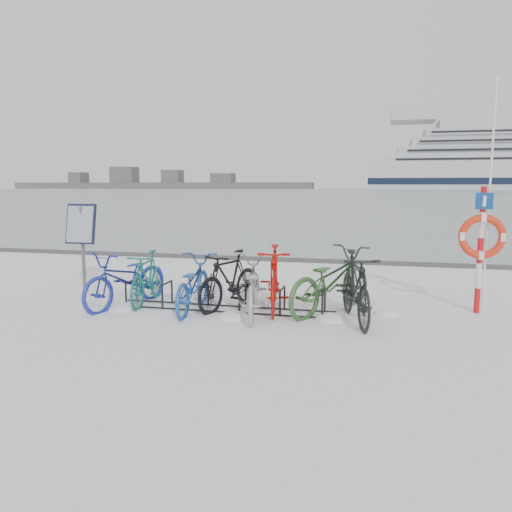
{
  "coord_description": "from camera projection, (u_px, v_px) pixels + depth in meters",
  "views": [
    {
      "loc": [
        2.6,
        -8.39,
        2.23
      ],
      "look_at": [
        0.46,
        0.6,
        0.91
      ],
      "focal_mm": 35.0,
      "sensor_mm": 36.0,
      "label": 1
    }
  ],
  "objects": [
    {
      "name": "bike_7",
      "position": [
        355.0,
        285.0,
        8.17
      ],
      "size": [
        1.04,
        2.06,
        1.19
      ],
      "primitive_type": "imported",
      "rotation": [
        0.0,
        0.0,
        0.25
      ],
      "color": "black",
      "rests_on": "ground"
    },
    {
      "name": "bike_1",
      "position": [
        148.0,
        276.0,
        9.44
      ],
      "size": [
        0.62,
        1.74,
        1.03
      ],
      "primitive_type": "imported",
      "rotation": [
        0.0,
        0.0,
        0.08
      ],
      "color": "#156B5C",
      "rests_on": "ground"
    },
    {
      "name": "snow_drifts",
      "position": [
        229.0,
        311.0,
        8.92
      ],
      "size": [
        5.69,
        1.77,
        0.2
      ],
      "color": "white",
      "rests_on": "ground"
    },
    {
      "name": "bike_4",
      "position": [
        252.0,
        284.0,
        8.61
      ],
      "size": [
        1.11,
        2.12,
        1.06
      ],
      "primitive_type": "imported",
      "rotation": [
        0.0,
        0.0,
        3.35
      ],
      "color": "#9D9FA5",
      "rests_on": "ground"
    },
    {
      "name": "ice_sheet",
      "position": [
        367.0,
        192.0,
        158.27
      ],
      "size": [
        400.0,
        298.0,
        0.02
      ],
      "primitive_type": "cube",
      "color": "#A0AFB5",
      "rests_on": "ground"
    },
    {
      "name": "bike_5",
      "position": [
        274.0,
        277.0,
        8.95
      ],
      "size": [
        0.88,
        2.05,
        1.19
      ],
      "primitive_type": "imported",
      "rotation": [
        0.0,
        0.0,
        0.17
      ],
      "color": "#BB0F0A",
      "rests_on": "ground"
    },
    {
      "name": "bike_0",
      "position": [
        127.0,
        277.0,
        9.23
      ],
      "size": [
        1.29,
        2.19,
        1.08
      ],
      "primitive_type": "imported",
      "rotation": [
        0.0,
        0.0,
        -0.29
      ],
      "color": "#202F9E",
      "rests_on": "ground"
    },
    {
      "name": "ground",
      "position": [
        223.0,
        310.0,
        8.99
      ],
      "size": [
        900.0,
        900.0,
        0.0
      ],
      "primitive_type": "plane",
      "color": "white",
      "rests_on": "ground"
    },
    {
      "name": "bike_2",
      "position": [
        192.0,
        282.0,
        8.94
      ],
      "size": [
        0.81,
        1.97,
        1.01
      ],
      "primitive_type": "imported",
      "rotation": [
        0.0,
        0.0,
        3.22
      ],
      "color": "#1E4CA2",
      "rests_on": "ground"
    },
    {
      "name": "bike_6",
      "position": [
        331.0,
        279.0,
        8.78
      ],
      "size": [
        1.84,
        2.33,
        1.18
      ],
      "primitive_type": "imported",
      "rotation": [
        0.0,
        0.0,
        2.6
      ],
      "color": "#31592C",
      "rests_on": "ground"
    },
    {
      "name": "bike_3",
      "position": [
        230.0,
        278.0,
        9.09
      ],
      "size": [
        1.11,
        1.86,
        1.08
      ],
      "primitive_type": "imported",
      "rotation": [
        0.0,
        0.0,
        -0.36
      ],
      "color": "black",
      "rests_on": "ground"
    },
    {
      "name": "quay_edge",
      "position": [
        282.0,
        260.0,
        14.67
      ],
      "size": [
        400.0,
        0.25,
        0.1
      ],
      "primitive_type": "cube",
      "color": "#3F3F42",
      "rests_on": "ground"
    },
    {
      "name": "bike_rack",
      "position": [
        223.0,
        300.0,
        8.97
      ],
      "size": [
        4.0,
        0.48,
        0.46
      ],
      "color": "black",
      "rests_on": "ground"
    },
    {
      "name": "info_board",
      "position": [
        81.0,
        229.0,
        10.1
      ],
      "size": [
        0.63,
        0.25,
        1.85
      ],
      "rotation": [
        0.0,
        0.0,
        0.03
      ],
      "color": "#595B5E",
      "rests_on": "ground"
    },
    {
      "name": "lifebuoy_station",
      "position": [
        482.0,
        237.0,
        8.52
      ],
      "size": [
        0.77,
        0.22,
        4.02
      ],
      "color": "red",
      "rests_on": "ground"
    },
    {
      "name": "shoreline",
      "position": [
        153.0,
        184.0,
        286.92
      ],
      "size": [
        180.0,
        12.0,
        9.5
      ],
      "color": "#4C4C4C",
      "rests_on": "ground"
    }
  ]
}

